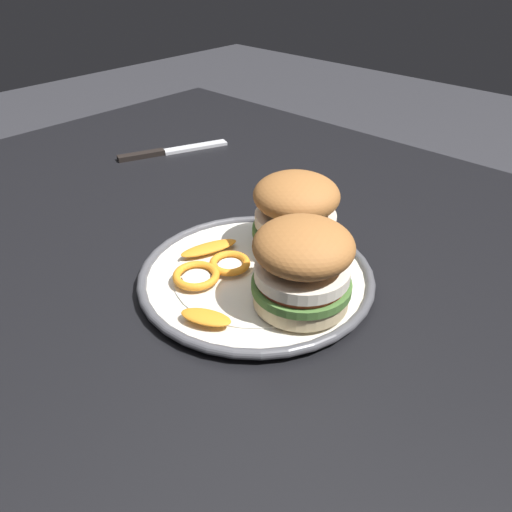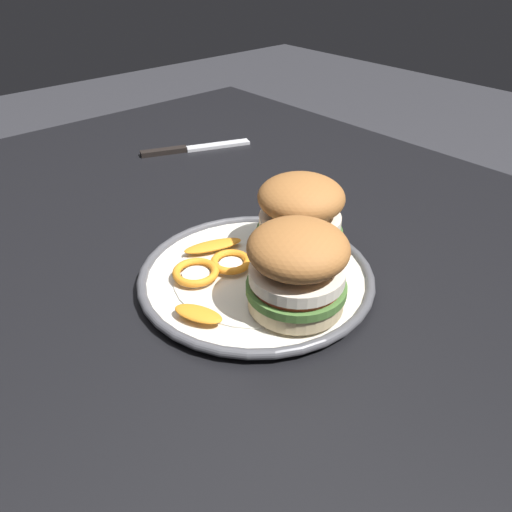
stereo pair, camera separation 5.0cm
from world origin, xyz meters
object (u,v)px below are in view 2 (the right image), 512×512
(dining_table, at_px, (242,317))
(sandwich_half_left, at_px, (300,214))
(dinner_plate, at_px, (256,277))
(table_knife, at_px, (188,149))
(sandwich_half_right, at_px, (297,267))

(dining_table, xyz_separation_m, sandwich_half_left, (0.04, 0.07, 0.16))
(dining_table, relative_size, dinner_plate, 4.77)
(dining_table, bearing_deg, sandwich_half_left, 60.98)
(table_knife, bearing_deg, sandwich_half_right, -22.22)
(dining_table, distance_m, sandwich_half_right, 0.20)
(dinner_plate, xyz_separation_m, sandwich_half_right, (0.08, -0.01, 0.06))
(dinner_plate, distance_m, table_knife, 0.47)
(dinner_plate, height_order, table_knife, dinner_plate)
(dinner_plate, relative_size, sandwich_half_left, 1.88)
(sandwich_half_left, relative_size, table_knife, 0.73)
(dinner_plate, distance_m, sandwich_half_right, 0.10)
(dining_table, relative_size, table_knife, 6.57)
(sandwich_half_right, bearing_deg, dinner_plate, 172.90)
(dinner_plate, bearing_deg, sandwich_half_right, -7.10)
(sandwich_half_left, xyz_separation_m, table_knife, (-0.42, 0.12, -0.07))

